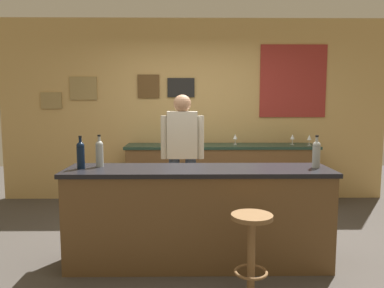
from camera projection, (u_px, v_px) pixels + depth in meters
name	position (u px, v px, depth m)	size (l,w,h in m)	color
ground_plane	(197.00, 247.00, 3.97)	(10.00, 10.00, 0.00)	#423D38
back_wall	(195.00, 110.00, 5.83)	(6.00, 0.09, 2.80)	tan
bar_counter	(198.00, 216.00, 3.52)	(2.46, 0.60, 0.92)	brown
side_counter	(221.00, 175.00, 5.57)	(2.81, 0.56, 0.90)	brown
bartender	(182.00, 152.00, 4.50)	(0.52, 0.21, 1.62)	#384766
bar_stool	(251.00, 242.00, 2.87)	(0.32, 0.32, 0.68)	brown
wine_bottle_a	(81.00, 154.00, 3.43)	(0.07, 0.07, 0.31)	black
wine_bottle_b	(100.00, 153.00, 3.54)	(0.07, 0.07, 0.31)	#999E99
wine_bottle_c	(316.00, 153.00, 3.48)	(0.07, 0.07, 0.31)	#999E99
wine_glass_a	(235.00, 137.00, 5.56)	(0.07, 0.07, 0.16)	silver
wine_glass_b	(292.00, 137.00, 5.53)	(0.07, 0.07, 0.16)	silver
wine_glass_c	(309.00, 138.00, 5.45)	(0.07, 0.07, 0.16)	silver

